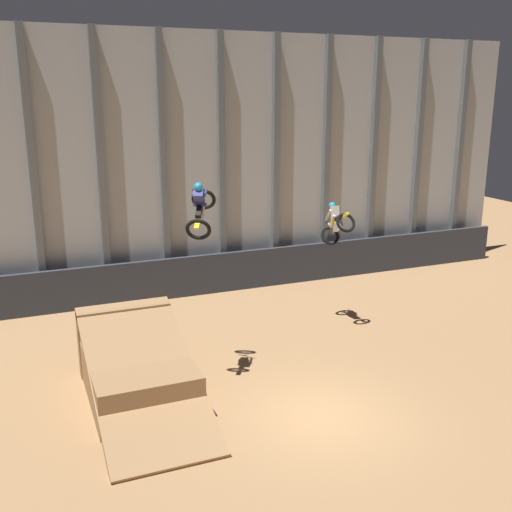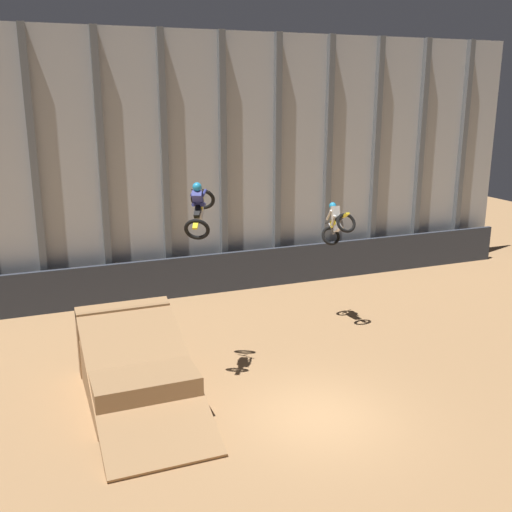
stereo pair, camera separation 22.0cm
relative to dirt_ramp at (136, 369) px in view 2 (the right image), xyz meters
The scene contains 6 objects.
ground_plane 5.39m from the dirt_ramp, 36.21° to the right, with size 60.00×60.00×0.00m, color #9E754C.
arena_back_wall 10.74m from the dirt_ramp, 63.49° to the left, with size 32.00×0.40×10.95m.
lower_barrier 8.97m from the dirt_ramp, 61.32° to the left, with size 31.36×0.20×1.75m.
dirt_ramp is the anchor object (origin of this frame).
rider_bike_left_air 5.00m from the dirt_ramp, ahead, with size 1.37×1.85×1.69m.
rider_bike_right_air 9.00m from the dirt_ramp, 18.90° to the left, with size 0.81×1.70×1.68m.
Camera 2 is at (-6.88, -12.81, 8.42)m, focal length 42.00 mm.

